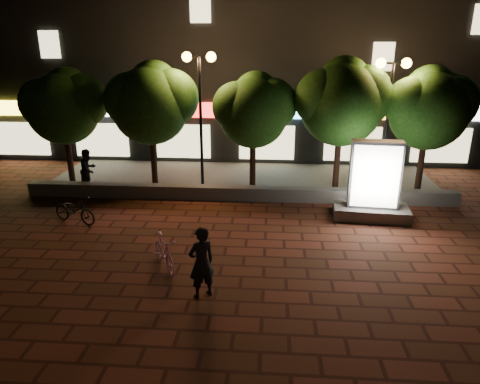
# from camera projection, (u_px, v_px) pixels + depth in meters

# --- Properties ---
(ground) EXTENTS (80.00, 80.00, 0.00)m
(ground) POSITION_uv_depth(u_px,v_px,m) (226.00, 247.00, 12.47)
(ground) COLOR #5D281D
(ground) RESTS_ON ground
(retaining_wall) EXTENTS (16.00, 0.45, 0.50)m
(retaining_wall) POSITION_uv_depth(u_px,v_px,m) (237.00, 193.00, 16.17)
(retaining_wall) COLOR slate
(retaining_wall) RESTS_ON ground
(sidewalk) EXTENTS (16.00, 5.00, 0.08)m
(sidewalk) POSITION_uv_depth(u_px,v_px,m) (242.00, 179.00, 18.59)
(sidewalk) COLOR slate
(sidewalk) RESTS_ON ground
(building_block) EXTENTS (28.00, 8.12, 11.30)m
(building_block) POSITION_uv_depth(u_px,v_px,m) (251.00, 54.00, 23.10)
(building_block) COLOR black
(building_block) RESTS_ON ground
(tree_far_left) EXTENTS (3.36, 2.80, 4.63)m
(tree_far_left) POSITION_uv_depth(u_px,v_px,m) (65.00, 104.00, 17.04)
(tree_far_left) COLOR black
(tree_far_left) RESTS_ON sidewalk
(tree_left) EXTENTS (3.60, 3.00, 4.89)m
(tree_left) POSITION_uv_depth(u_px,v_px,m) (152.00, 101.00, 16.75)
(tree_left) COLOR black
(tree_left) RESTS_ON sidewalk
(tree_mid) EXTENTS (3.24, 2.70, 4.50)m
(tree_mid) POSITION_uv_depth(u_px,v_px,m) (255.00, 108.00, 16.54)
(tree_mid) COLOR black
(tree_mid) RESTS_ON sidewalk
(tree_right) EXTENTS (3.72, 3.10, 5.07)m
(tree_right) POSITION_uv_depth(u_px,v_px,m) (343.00, 99.00, 16.20)
(tree_right) COLOR black
(tree_right) RESTS_ON sidewalk
(tree_far_right) EXTENTS (3.48, 2.90, 4.76)m
(tree_far_right) POSITION_uv_depth(u_px,v_px,m) (430.00, 105.00, 16.04)
(tree_far_right) COLOR black
(tree_far_right) RESTS_ON sidewalk
(street_lamp_left) EXTENTS (1.26, 0.36, 5.18)m
(street_lamp_left) POSITION_uv_depth(u_px,v_px,m) (200.00, 86.00, 16.17)
(street_lamp_left) COLOR black
(street_lamp_left) RESTS_ON sidewalk
(street_lamp_right) EXTENTS (1.26, 0.36, 4.98)m
(street_lamp_right) POSITION_uv_depth(u_px,v_px,m) (390.00, 91.00, 15.73)
(street_lamp_right) COLOR black
(street_lamp_right) RESTS_ON sidewalk
(ad_kiosk) EXTENTS (2.53, 1.44, 2.63)m
(ad_kiosk) POSITION_uv_depth(u_px,v_px,m) (373.00, 188.00, 14.20)
(ad_kiosk) COLOR slate
(ad_kiosk) RESTS_ON ground
(scooter_pink) EXTENTS (1.18, 1.54, 0.92)m
(scooter_pink) POSITION_uv_depth(u_px,v_px,m) (164.00, 252.00, 11.11)
(scooter_pink) COLOR #C87F9E
(scooter_pink) RESTS_ON ground
(rider) EXTENTS (0.75, 0.70, 1.73)m
(rider) POSITION_uv_depth(u_px,v_px,m) (202.00, 263.00, 9.76)
(rider) COLOR black
(rider) RESTS_ON ground
(scooter_parked) EXTENTS (1.74, 1.11, 0.87)m
(scooter_parked) POSITION_uv_depth(u_px,v_px,m) (75.00, 210.00, 14.01)
(scooter_parked) COLOR black
(scooter_parked) RESTS_ON ground
(pedestrian) EXTENTS (0.80, 0.93, 1.63)m
(pedestrian) POSITION_uv_depth(u_px,v_px,m) (88.00, 170.00, 16.84)
(pedestrian) COLOR black
(pedestrian) RESTS_ON sidewalk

